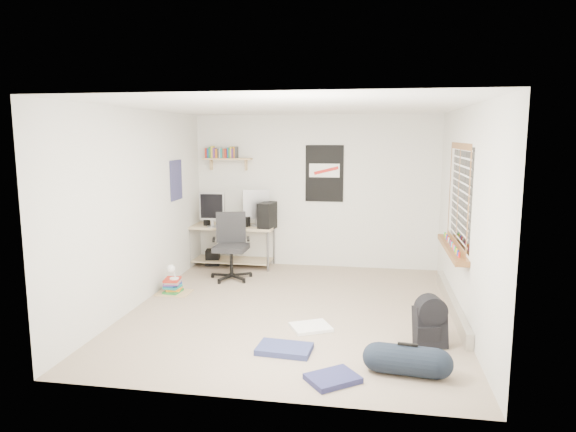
% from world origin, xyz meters
% --- Properties ---
extents(floor, '(4.00, 4.50, 0.01)m').
position_xyz_m(floor, '(0.00, 0.00, -0.01)').
color(floor, gray).
rests_on(floor, ground).
extents(ceiling, '(4.00, 4.50, 0.01)m').
position_xyz_m(ceiling, '(0.00, 0.00, 2.50)').
color(ceiling, white).
rests_on(ceiling, ground).
extents(back_wall, '(4.00, 0.01, 2.50)m').
position_xyz_m(back_wall, '(0.00, 2.25, 1.25)').
color(back_wall, silver).
rests_on(back_wall, ground).
extents(left_wall, '(0.01, 4.50, 2.50)m').
position_xyz_m(left_wall, '(-2.00, 0.00, 1.25)').
color(left_wall, silver).
rests_on(left_wall, ground).
extents(right_wall, '(0.01, 4.50, 2.50)m').
position_xyz_m(right_wall, '(2.00, 0.00, 1.25)').
color(right_wall, silver).
rests_on(right_wall, ground).
extents(desk, '(1.57, 1.09, 0.66)m').
position_xyz_m(desk, '(-1.36, 1.99, 0.36)').
color(desk, tan).
rests_on(desk, floor).
extents(monitor_left, '(0.41, 0.11, 0.45)m').
position_xyz_m(monitor_left, '(-1.62, 1.77, 0.88)').
color(monitor_left, '#949598').
rests_on(monitor_left, desk).
extents(monitor_right, '(0.44, 0.27, 0.48)m').
position_xyz_m(monitor_right, '(-0.94, 2.00, 0.90)').
color(monitor_right, '#A3A3A8').
rests_on(monitor_right, desk).
extents(pc_tower, '(0.26, 0.44, 0.44)m').
position_xyz_m(pc_tower, '(-0.74, 1.90, 0.88)').
color(pc_tower, black).
rests_on(pc_tower, desk).
extents(keyboard, '(0.44, 0.24, 0.02)m').
position_xyz_m(keyboard, '(-1.27, 1.87, 0.67)').
color(keyboard, black).
rests_on(keyboard, desk).
extents(speaker_left, '(0.09, 0.09, 0.16)m').
position_xyz_m(speaker_left, '(-1.75, 1.88, 0.74)').
color(speaker_left, black).
rests_on(speaker_left, desk).
extents(speaker_right, '(0.12, 0.12, 0.20)m').
position_xyz_m(speaker_right, '(-1.09, 1.90, 0.76)').
color(speaker_right, black).
rests_on(speaker_right, desk).
extents(office_chair, '(0.81, 0.81, 1.01)m').
position_xyz_m(office_chair, '(-1.15, 1.22, 0.49)').
color(office_chair, black).
rests_on(office_chair, floor).
extents(wall_shelf, '(0.80, 0.22, 0.24)m').
position_xyz_m(wall_shelf, '(-1.45, 2.14, 1.78)').
color(wall_shelf, tan).
rests_on(wall_shelf, back_wall).
extents(poster_back_wall, '(0.62, 0.03, 0.92)m').
position_xyz_m(poster_back_wall, '(0.15, 2.23, 1.55)').
color(poster_back_wall, black).
rests_on(poster_back_wall, back_wall).
extents(poster_left_wall, '(0.02, 0.42, 0.60)m').
position_xyz_m(poster_left_wall, '(-1.99, 1.20, 1.50)').
color(poster_left_wall, navy).
rests_on(poster_left_wall, left_wall).
extents(window, '(0.10, 1.50, 1.26)m').
position_xyz_m(window, '(1.95, 0.30, 1.45)').
color(window, brown).
rests_on(window, right_wall).
extents(baseboard_heater, '(0.08, 2.50, 0.18)m').
position_xyz_m(baseboard_heater, '(1.96, 0.30, 0.09)').
color(baseboard_heater, '#B7B2A8').
rests_on(baseboard_heater, floor).
extents(backpack, '(0.37, 0.32, 0.43)m').
position_xyz_m(backpack, '(1.57, -0.85, 0.20)').
color(backpack, black).
rests_on(backpack, floor).
extents(duffel_bag, '(0.31, 0.31, 0.55)m').
position_xyz_m(duffel_bag, '(1.29, -1.58, 0.14)').
color(duffel_bag, black).
rests_on(duffel_bag, floor).
extents(tshirt, '(0.54, 0.51, 0.04)m').
position_xyz_m(tshirt, '(0.29, -0.60, 0.02)').
color(tshirt, white).
rests_on(tshirt, floor).
extents(jeans_a, '(0.57, 0.39, 0.06)m').
position_xyz_m(jeans_a, '(0.10, -1.27, 0.03)').
color(jeans_a, navy).
rests_on(jeans_a, floor).
extents(jeans_b, '(0.55, 0.52, 0.05)m').
position_xyz_m(jeans_b, '(0.64, -1.82, 0.03)').
color(jeans_b, '#232551').
rests_on(jeans_b, floor).
extents(book_stack, '(0.56, 0.50, 0.32)m').
position_xyz_m(book_stack, '(-1.75, 0.40, 0.15)').
color(book_stack, brown).
rests_on(book_stack, floor).
extents(desk_lamp, '(0.14, 0.22, 0.21)m').
position_xyz_m(desk_lamp, '(-1.73, 0.38, 0.38)').
color(desk_lamp, silver).
rests_on(desk_lamp, book_stack).
extents(subwoofer, '(0.26, 0.26, 0.25)m').
position_xyz_m(subwoofer, '(-1.69, 1.97, 0.14)').
color(subwoofer, black).
rests_on(subwoofer, floor).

